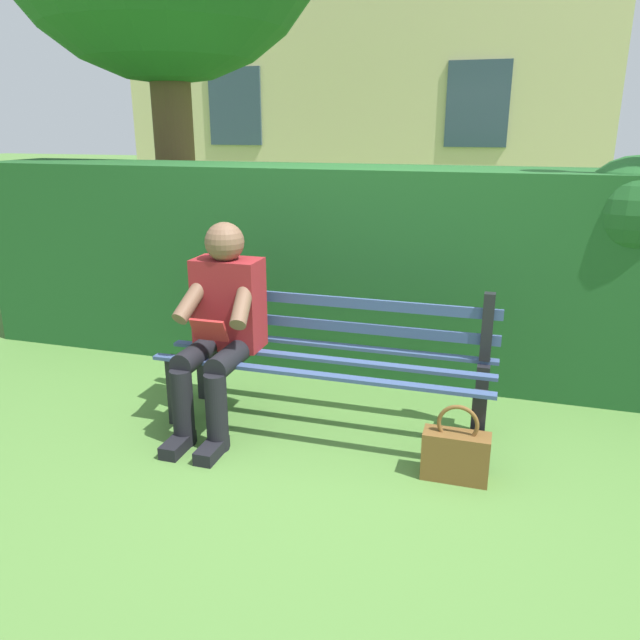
# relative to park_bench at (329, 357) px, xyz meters

# --- Properties ---
(ground) EXTENTS (60.00, 60.00, 0.00)m
(ground) POSITION_rel_park_bench_xyz_m (0.00, 0.07, -0.41)
(ground) COLOR #517F38
(park_bench) EXTENTS (1.86, 0.52, 0.81)m
(park_bench) POSITION_rel_park_bench_xyz_m (0.00, 0.00, 0.00)
(park_bench) COLOR black
(park_bench) RESTS_ON ground
(person_seated) EXTENTS (0.44, 0.73, 1.16)m
(person_seated) POSITION_rel_park_bench_xyz_m (0.58, 0.17, 0.20)
(person_seated) COLOR maroon
(person_seated) RESTS_ON ground
(hedge_backdrop) EXTENTS (5.69, 0.76, 1.51)m
(hedge_backdrop) POSITION_rel_park_bench_xyz_m (0.07, -1.00, 0.32)
(hedge_backdrop) COLOR #1E5123
(hedge_backdrop) RESTS_ON ground
(building_facade) EXTENTS (7.66, 3.12, 7.02)m
(building_facade) POSITION_rel_park_bench_xyz_m (1.55, -8.11, 3.10)
(building_facade) COLOR beige
(building_facade) RESTS_ON ground
(handbag) EXTENTS (0.32, 0.13, 0.40)m
(handbag) POSITION_rel_park_bench_xyz_m (-0.76, 0.40, -0.27)
(handbag) COLOR brown
(handbag) RESTS_ON ground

